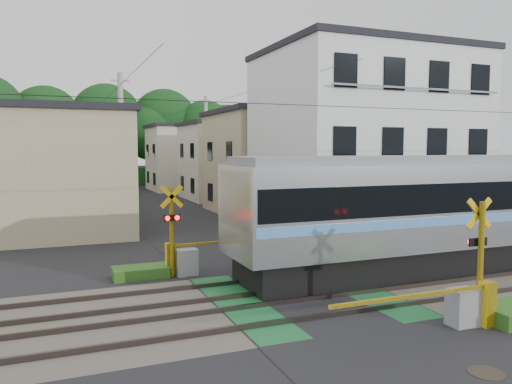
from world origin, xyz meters
name	(u,v)px	position (x,y,z in m)	size (l,w,h in m)	color
ground	(302,296)	(0.00, 0.00, 0.00)	(120.00, 120.00, 0.00)	black
track_bed	(302,295)	(0.00, 0.00, 0.04)	(120.00, 120.00, 0.14)	#47423A
crossing_signal_near	(468,297)	(2.59, -3.65, 0.71)	(4.74, 0.65, 3.09)	yellow
crossing_signal_far	(184,254)	(-2.59, 3.65, 0.71)	(4.74, 0.65, 3.09)	yellow
apartment_block	(364,141)	(8.50, 9.49, 4.66)	(10.20, 8.36, 9.30)	silver
houses_row	(150,162)	(0.25, 25.92, 3.24)	(22.07, 31.35, 6.80)	tan
tree_hill	(108,134)	(-0.61, 48.09, 5.98)	(40.00, 13.39, 11.99)	#133914
catenary	(465,166)	(6.00, 0.03, 3.70)	(60.00, 5.04, 7.00)	#2D2D33
utility_poles	(138,151)	(-1.05, 23.01, 4.08)	(7.90, 42.00, 8.00)	#A5A5A0
pedestrian	(131,186)	(-0.19, 33.43, 0.84)	(0.61, 0.40, 1.68)	#30303C
manhole_cover	(486,373)	(0.97, -5.76, 0.01)	(0.68, 0.68, 0.02)	#2D261E
weed_patches	(355,285)	(1.76, -0.09, 0.18)	(10.25, 8.80, 0.40)	#2D5E1E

